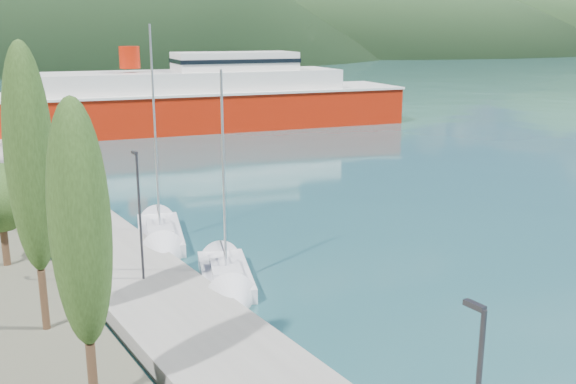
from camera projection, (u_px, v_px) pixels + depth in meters
quay at (70, 219)px, 41.22m from camera, size 5.00×88.00×0.80m
lamp_posts at (124, 202)px, 31.17m from camera, size 0.15×46.37×6.06m
sailboat_near at (230, 292)px, 29.93m from camera, size 5.09×8.24×11.38m
sailboat_mid at (162, 248)px, 36.00m from camera, size 5.35×9.66×13.49m
ferry at (195, 102)px, 81.35m from camera, size 56.15×22.39×10.91m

